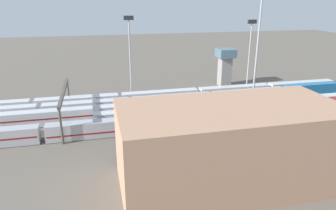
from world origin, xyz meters
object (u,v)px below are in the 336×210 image
at_px(train_on_track_0, 160,97).
at_px(signal_gantry, 64,96).
at_px(train_on_track_2, 134,110).
at_px(control_tower, 225,64).
at_px(train_on_track_1, 168,102).
at_px(light_mast_1, 258,45).
at_px(train_on_track_4, 190,120).
at_px(light_mast_2, 250,47).
at_px(train_on_track_3, 230,109).
at_px(maintenance_shed, 230,145).
at_px(light_mast_0, 130,48).

bearing_deg(train_on_track_0, signal_gantry, 20.59).
bearing_deg(train_on_track_2, control_tower, -145.33).
xyz_separation_m(train_on_track_1, light_mast_1, (-17.08, 17.50, 18.28)).
bearing_deg(train_on_track_4, light_mast_2, -139.74).
xyz_separation_m(train_on_track_2, light_mast_1, (-27.45, 12.50, 18.24)).
bearing_deg(train_on_track_3, light_mast_1, 107.06).
distance_m(light_mast_1, maintenance_shed, 29.73).
xyz_separation_m(train_on_track_0, light_mast_1, (-18.25, 22.50, 18.33)).
bearing_deg(train_on_track_1, light_mast_1, 134.30).
relative_size(train_on_track_1, train_on_track_4, 1.00).
xyz_separation_m(train_on_track_4, light_mast_0, (11.46, -23.68, 14.47)).
distance_m(train_on_track_4, light_mast_1, 23.83).
height_order(train_on_track_2, maintenance_shed, maintenance_shed).
bearing_deg(light_mast_1, maintenance_shed, 54.14).
bearing_deg(train_on_track_0, control_tower, -150.84).
bearing_deg(train_on_track_2, signal_gantry, 0.00).
bearing_deg(train_on_track_4, train_on_track_1, -82.29).
height_order(train_on_track_4, light_mast_1, light_mast_1).
distance_m(train_on_track_4, signal_gantry, 31.91).
xyz_separation_m(train_on_track_1, train_on_track_2, (10.36, 5.00, 0.04)).
relative_size(train_on_track_1, train_on_track_2, 1.73).
bearing_deg(light_mast_0, train_on_track_4, 115.82).
xyz_separation_m(train_on_track_0, train_on_track_3, (-15.95, 15.00, -0.01)).
height_order(train_on_track_3, light_mast_0, light_mast_0).
bearing_deg(train_on_track_2, light_mast_1, 155.51).
xyz_separation_m(train_on_track_3, control_tower, (-11.24, -30.17, 5.80)).
bearing_deg(train_on_track_1, control_tower, -142.22).
bearing_deg(maintenance_shed, signal_gantry, -49.22).
bearing_deg(light_mast_1, signal_gantry, -15.57).
bearing_deg(train_on_track_1, light_mast_2, -165.45).
xyz_separation_m(train_on_track_1, train_on_track_4, (-2.03, 15.00, -0.03)).
height_order(train_on_track_0, train_on_track_2, train_on_track_2).
height_order(train_on_track_4, train_on_track_2, same).
height_order(train_on_track_1, train_on_track_2, same).
bearing_deg(light_mast_0, train_on_track_1, 137.38).
relative_size(train_on_track_2, train_on_track_3, 0.93).
height_order(train_on_track_3, light_mast_1, light_mast_1).
bearing_deg(control_tower, train_on_track_1, 37.78).
bearing_deg(train_on_track_0, light_mast_1, 129.04).
xyz_separation_m(train_on_track_1, control_tower, (-26.02, -20.17, 5.74)).
bearing_deg(train_on_track_3, train_on_track_4, 21.41).
xyz_separation_m(train_on_track_4, signal_gantry, (29.82, -10.00, 5.37)).
bearing_deg(control_tower, train_on_track_0, 29.16).
xyz_separation_m(train_on_track_0, train_on_track_2, (9.20, 10.00, 0.10)).
bearing_deg(signal_gantry, train_on_track_3, 173.30).
relative_size(train_on_track_1, light_mast_0, 4.46).
relative_size(light_mast_2, maintenance_shed, 0.65).
bearing_deg(signal_gantry, light_mast_2, -167.58).
bearing_deg(train_on_track_2, maintenance_shed, 109.29).
relative_size(train_on_track_0, light_mast_1, 3.65).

